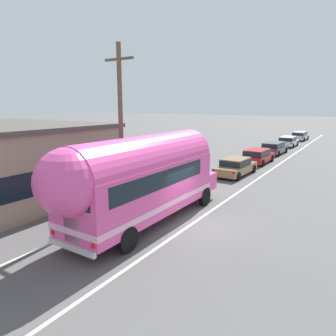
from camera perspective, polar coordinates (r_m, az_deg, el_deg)
The scene contains 9 objects.
ground_plane at distance 14.66m, azimuth 4.68°, elevation -10.24°, with size 300.00×300.00×0.00m, color #565454.
lane_markings at distance 25.96m, azimuth 13.65°, elevation -0.79°, with size 3.95×80.00×0.01m.
utility_pole at distance 16.18m, azimuth -8.78°, elevation 7.87°, with size 1.80×0.24×8.50m.
painted_bus at distance 13.74m, azimuth -5.20°, elevation -1.66°, with size 2.64×11.11×4.12m.
car_lead at distance 24.72m, azimuth 12.52°, elevation 0.40°, with size 2.10×4.87×1.37m.
car_second at distance 30.26m, azimuth 16.38°, elevation 2.31°, with size 2.09×4.50×1.37m.
car_third at distance 36.61m, azimuth 19.18°, elevation 3.70°, with size 2.09×4.86×1.37m.
car_fourth at distance 43.91m, azimuth 21.51°, elevation 4.76°, with size 2.00×4.27×1.37m.
car_fifth at distance 52.55m, azimuth 23.41°, elevation 5.63°, with size 2.01×4.67×1.37m.
Camera 1 is at (6.28, -12.07, 5.46)m, focal length 32.68 mm.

